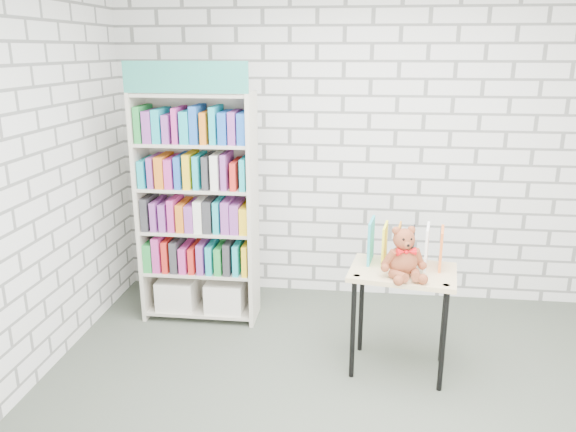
# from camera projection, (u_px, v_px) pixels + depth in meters

# --- Properties ---
(ground) EXTENTS (4.50, 4.50, 0.00)m
(ground) POSITION_uv_depth(u_px,v_px,m) (364.00, 426.00, 3.44)
(ground) COLOR #41483D
(ground) RESTS_ON ground
(room_shell) EXTENTS (4.52, 4.02, 2.81)m
(room_shell) POSITION_uv_depth(u_px,v_px,m) (377.00, 136.00, 2.93)
(room_shell) COLOR silver
(room_shell) RESTS_ON ground
(bookshelf) EXTENTS (0.95, 0.37, 2.14)m
(bookshelf) POSITION_uv_depth(u_px,v_px,m) (198.00, 207.00, 4.61)
(bookshelf) COLOR beige
(bookshelf) RESTS_ON ground
(display_table) EXTENTS (0.78, 0.60, 0.77)m
(display_table) POSITION_uv_depth(u_px,v_px,m) (402.00, 285.00, 3.88)
(display_table) COLOR tan
(display_table) RESTS_ON ground
(table_books) EXTENTS (0.53, 0.29, 0.30)m
(table_books) POSITION_uv_depth(u_px,v_px,m) (406.00, 244.00, 3.91)
(table_books) COLOR teal
(table_books) RESTS_ON display_table
(teddy_bear) EXTENTS (0.31, 0.30, 0.34)m
(teddy_bear) POSITION_uv_depth(u_px,v_px,m) (404.00, 257.00, 3.71)
(teddy_bear) COLOR brown
(teddy_bear) RESTS_ON display_table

